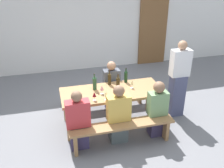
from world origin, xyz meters
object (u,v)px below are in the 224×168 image
object	(u,v)px
wine_glass_0	(94,95)
standing_host	(178,81)
bench_far	(104,93)
wine_bottle_3	(109,79)
seated_guest_near_1	(119,116)
wooden_door	(153,31)
wine_bottle_0	(95,83)
wine_bottle_2	(126,77)
wine_glass_1	(102,88)
seated_guest_far_0	(111,87)
wine_glass_2	(106,94)
bench_near	(122,129)
seated_guest_near_0	(78,122)
wine_bottle_1	(118,83)
seated_guest_near_2	(157,110)
tasting_table	(112,95)
wine_glass_3	(132,83)

from	to	relation	value
wine_glass_0	standing_host	world-z (taller)	standing_host
bench_far	wine_bottle_3	xyz separation A→B (m)	(0.02, -0.41, 0.52)
seated_guest_near_1	wooden_door	bearing A→B (deg)	-30.74
wine_bottle_0	wine_bottle_3	bearing A→B (deg)	24.30
bench_far	wine_bottle_3	bearing A→B (deg)	-86.50
wine_bottle_2	seated_guest_near_1	distance (m)	1.02
wine_glass_1	seated_guest_far_0	world-z (taller)	seated_guest_far_0
wine_bottle_0	wine_bottle_3	xyz separation A→B (m)	(0.34, 0.15, -0.01)
bench_far	seated_guest_near_1	xyz separation A→B (m)	(-0.02, -1.26, 0.18)
wine_glass_0	wine_glass_2	xyz separation A→B (m)	(0.21, -0.04, -0.00)
bench_near	seated_guest_near_0	world-z (taller)	seated_guest_near_0
bench_near	seated_guest_far_0	size ratio (longest dim) A/B	1.65
wine_bottle_2	seated_guest_near_0	xyz separation A→B (m)	(-1.13, -0.88, -0.35)
bench_far	wine_bottle_2	bearing A→B (deg)	-45.43
wine_bottle_1	wine_bottle_2	xyz separation A→B (m)	(0.24, 0.23, 0.00)
wooden_door	standing_host	bearing A→B (deg)	-103.04
wooden_door	wine_bottle_0	world-z (taller)	wooden_door
wine_glass_1	wine_bottle_2	bearing A→B (deg)	32.93
wine_bottle_3	seated_guest_near_2	xyz separation A→B (m)	(0.70, -0.86, -0.33)
wine_bottle_0	seated_guest_near_2	bearing A→B (deg)	-34.39
wine_glass_1	seated_guest_far_0	distance (m)	0.79
bench_near	bench_far	size ratio (longest dim) A/B	1.00
wooden_door	tasting_table	distance (m)	3.74
wine_glass_2	seated_guest_near_2	world-z (taller)	seated_guest_near_2
wine_glass_0	wine_glass_2	world-z (taller)	wine_glass_0
wine_bottle_1	wine_bottle_3	world-z (taller)	wine_bottle_3
wine_bottle_3	wine_glass_3	bearing A→B (deg)	-35.44
wine_bottle_1	seated_guest_near_2	world-z (taller)	seated_guest_near_2
wine_bottle_0	wine_bottle_3	size ratio (longest dim) A/B	1.05
wine_bottle_3	wine_glass_3	world-z (taller)	wine_bottle_3
seated_guest_near_2	standing_host	distance (m)	0.93
tasting_table	wine_glass_0	size ratio (longest dim) A/B	11.36
wine_bottle_0	wine_glass_2	distance (m)	0.48
wooden_door	seated_guest_far_0	bearing A→B (deg)	-128.54
wine_glass_2	standing_host	bearing A→B (deg)	11.17
wine_bottle_2	wine_glass_2	size ratio (longest dim) A/B	1.93
wine_bottle_2	seated_guest_far_0	bearing A→B (deg)	136.33
wine_glass_1	wine_glass_3	bearing A→B (deg)	8.18
standing_host	wine_bottle_3	bearing A→B (deg)	-12.20
wine_bottle_3	seated_guest_far_0	size ratio (longest dim) A/B	0.28
wine_glass_1	wine_glass_2	bearing A→B (deg)	-85.53
tasting_table	wine_bottle_3	world-z (taller)	wine_bottle_3
wine_bottle_0	seated_guest_near_2	distance (m)	1.30
bench_far	seated_guest_far_0	bearing A→B (deg)	-48.44
wine_bottle_1	seated_guest_far_0	size ratio (longest dim) A/B	0.27
wine_bottle_3	wine_glass_2	bearing A→B (deg)	-109.66
wine_bottle_3	seated_guest_far_0	xyz separation A→B (m)	(0.11, 0.26, -0.33)
bench_far	seated_guest_far_0	xyz separation A→B (m)	(0.13, -0.15, 0.19)
bench_near	wine_glass_2	world-z (taller)	wine_glass_2
wine_glass_0	wine_glass_3	world-z (taller)	wine_glass_0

